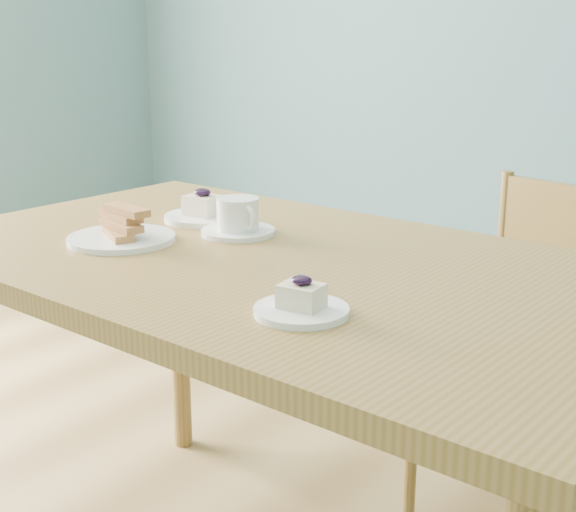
{
  "coord_description": "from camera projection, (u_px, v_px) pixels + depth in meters",
  "views": [
    {
      "loc": [
        1.33,
        -0.98,
        1.24
      ],
      "look_at": [
        0.37,
        0.24,
        0.8
      ],
      "focal_mm": 50.0,
      "sensor_mm": 36.0,
      "label": 1
    }
  ],
  "objects": [
    {
      "name": "dining_table",
      "position": [
        275.0,
        296.0,
        1.59
      ],
      "size": [
        1.53,
        0.9,
        0.81
      ],
      "rotation": [
        0.0,
        0.0,
        -0.02
      ],
      "color": "olive",
      "rests_on": "ground"
    },
    {
      "name": "dining_chair",
      "position": [
        525.0,
        363.0,
        1.95
      ],
      "size": [
        0.48,
        0.46,
        0.89
      ],
      "rotation": [
        0.0,
        0.0,
        -0.21
      ],
      "color": "olive",
      "rests_on": "ground"
    },
    {
      "name": "cheesecake_plate_near",
      "position": [
        301.0,
        304.0,
        1.25
      ],
      "size": [
        0.15,
        0.15,
        0.06
      ],
      "rotation": [
        0.0,
        0.0,
        0.13
      ],
      "color": "white",
      "rests_on": "dining_table"
    },
    {
      "name": "cheesecake_plate_far",
      "position": [
        203.0,
        212.0,
        1.86
      ],
      "size": [
        0.18,
        0.18,
        0.08
      ],
      "rotation": [
        0.0,
        0.0,
        0.06
      ],
      "color": "white",
      "rests_on": "dining_table"
    },
    {
      "name": "coffee_cup",
      "position": [
        238.0,
        219.0,
        1.73
      ],
      "size": [
        0.16,
        0.16,
        0.08
      ],
      "rotation": [
        0.0,
        0.0,
        -0.34
      ],
      "color": "white",
      "rests_on": "dining_table"
    },
    {
      "name": "biscotti_plate",
      "position": [
        121.0,
        231.0,
        1.67
      ],
      "size": [
        0.22,
        0.22,
        0.07
      ],
      "rotation": [
        0.0,
        0.0,
        -0.38
      ],
      "color": "white",
      "rests_on": "dining_table"
    }
  ]
}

